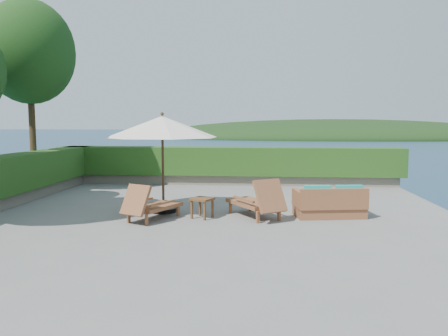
# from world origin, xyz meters

# --- Properties ---
(ground) EXTENTS (12.00, 12.00, 0.00)m
(ground) POSITION_xyz_m (0.00, 0.00, 0.00)
(ground) COLOR gray
(ground) RESTS_ON ground
(foundation) EXTENTS (12.00, 12.00, 3.00)m
(foundation) POSITION_xyz_m (0.00, 0.00, -1.55)
(foundation) COLOR #4C463C
(foundation) RESTS_ON ocean
(offshore_island) EXTENTS (126.00, 57.60, 12.60)m
(offshore_island) POSITION_xyz_m (25.00, 140.00, -3.00)
(offshore_island) COLOR black
(offshore_island) RESTS_ON ocean
(planter_wall_far) EXTENTS (12.00, 0.60, 0.36)m
(planter_wall_far) POSITION_xyz_m (0.00, 5.60, 0.18)
(planter_wall_far) COLOR gray
(planter_wall_far) RESTS_ON ground
(hedge_far) EXTENTS (12.40, 0.90, 1.00)m
(hedge_far) POSITION_xyz_m (0.00, 5.60, 0.85)
(hedge_far) COLOR #1C4112
(hedge_far) RESTS_ON planter_wall_far
(tree_far) EXTENTS (2.80, 2.80, 6.03)m
(tree_far) POSITION_xyz_m (-6.00, 3.20, 4.40)
(tree_far) COLOR #48321C
(tree_far) RESTS_ON ground
(patio_umbrella) EXTENTS (3.61, 3.61, 2.50)m
(patio_umbrella) POSITION_xyz_m (-1.21, 0.57, 2.11)
(patio_umbrella) COLOR black
(patio_umbrella) RESTS_ON ground
(lounge_left) EXTENTS (1.23, 1.63, 0.87)m
(lounge_left) POSITION_xyz_m (-1.29, -0.40, 0.37)
(lounge_left) COLOR brown
(lounge_left) RESTS_ON ground
(lounge_right) EXTENTS (1.49, 1.77, 0.96)m
(lounge_right) POSITION_xyz_m (1.15, 0.08, 0.40)
(lounge_right) COLOR brown
(lounge_right) RESTS_ON ground
(side_table) EXTENTS (0.60, 0.60, 0.48)m
(side_table) POSITION_xyz_m (-0.14, -0.06, 0.40)
(side_table) COLOR brown
(side_table) RESTS_ON ground
(wicker_loveseat) EXTENTS (1.74, 1.09, 0.80)m
(wicker_loveseat) POSITION_xyz_m (2.86, 0.32, 0.31)
(wicker_loveseat) COLOR brown
(wicker_loveseat) RESTS_ON ground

